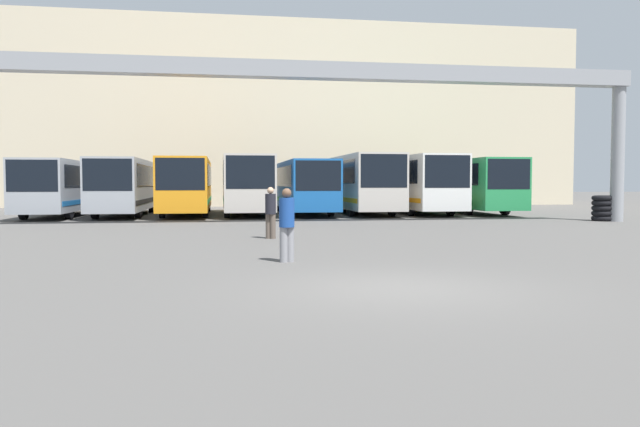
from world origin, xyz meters
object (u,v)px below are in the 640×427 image
at_px(pedestrian_near_center, 271,211).
at_px(bus_slot_6, 413,181).
at_px(bus_slot_3, 246,182).
at_px(tire_stack, 603,208).
at_px(bus_slot_2, 187,183).
at_px(bus_slot_4, 303,184).
at_px(bus_slot_0, 60,185).
at_px(bus_slot_1, 126,184).
at_px(bus_slot_7, 463,183).
at_px(pedestrian_mid_left, 287,223).
at_px(bus_slot_5, 358,181).

bearing_deg(pedestrian_near_center, bus_slot_6, -92.54).
bearing_deg(bus_slot_3, tire_stack, -26.52).
distance_m(bus_slot_6, tire_stack, 11.03).
bearing_deg(tire_stack, bus_slot_6, 126.73).
height_order(bus_slot_2, pedestrian_near_center, bus_slot_2).
relative_size(bus_slot_4, bus_slot_6, 1.01).
bearing_deg(bus_slot_4, bus_slot_0, -176.95).
distance_m(bus_slot_4, tire_stack, 15.86).
xyz_separation_m(bus_slot_0, bus_slot_1, (3.29, 0.48, 0.04)).
height_order(bus_slot_2, bus_slot_3, bus_slot_3).
xyz_separation_m(bus_slot_3, pedestrian_near_center, (0.18, -15.01, -0.96)).
relative_size(bus_slot_0, bus_slot_7, 0.82).
bearing_deg(pedestrian_mid_left, bus_slot_4, -116.24).
relative_size(bus_slot_2, pedestrian_mid_left, 7.16).
bearing_deg(bus_slot_5, bus_slot_1, -178.66).
xyz_separation_m(bus_slot_2, bus_slot_4, (6.58, -0.29, -0.05)).
bearing_deg(bus_slot_2, bus_slot_3, -15.37).
relative_size(bus_slot_1, bus_slot_6, 0.97).
xyz_separation_m(bus_slot_0, bus_slot_5, (16.45, 0.79, 0.21)).
xyz_separation_m(bus_slot_1, bus_slot_6, (16.45, 0.19, 0.16)).
bearing_deg(bus_slot_6, bus_slot_4, 179.74).
distance_m(pedestrian_mid_left, tire_stack, 20.76).
height_order(bus_slot_0, pedestrian_near_center, bus_slot_0).
xyz_separation_m(bus_slot_5, bus_slot_7, (6.58, 0.31, -0.11)).
distance_m(bus_slot_2, bus_slot_4, 6.59).
xyz_separation_m(bus_slot_2, bus_slot_7, (16.45, 0.12, 0.02)).
bearing_deg(tire_stack, bus_slot_1, 159.52).
relative_size(bus_slot_2, bus_slot_4, 1.05).
bearing_deg(bus_slot_3, bus_slot_6, 3.39).
bearing_deg(pedestrian_mid_left, pedestrian_near_center, -108.75).
height_order(bus_slot_0, tire_stack, bus_slot_0).
height_order(bus_slot_1, bus_slot_5, bus_slot_5).
distance_m(bus_slot_7, pedestrian_mid_left, 25.63).
xyz_separation_m(bus_slot_6, bus_slot_7, (3.29, 0.43, -0.10)).
bearing_deg(bus_slot_4, bus_slot_2, 177.49).
distance_m(bus_slot_4, bus_slot_7, 9.88).
distance_m(bus_slot_0, bus_slot_6, 19.76).
xyz_separation_m(bus_slot_0, bus_slot_4, (13.16, 0.70, 0.02)).
bearing_deg(tire_stack, bus_slot_5, 137.87).
bearing_deg(bus_slot_6, bus_slot_7, 7.51).
bearing_deg(pedestrian_near_center, bus_slot_2, -48.37).
distance_m(bus_slot_3, bus_slot_7, 13.20).
bearing_deg(bus_slot_7, bus_slot_4, -177.66).
xyz_separation_m(bus_slot_1, pedestrian_near_center, (6.76, -15.41, -0.86)).
bearing_deg(bus_slot_3, bus_slot_5, 6.13).
bearing_deg(bus_slot_1, bus_slot_3, -3.46).
xyz_separation_m(bus_slot_4, pedestrian_near_center, (-3.11, -15.62, -0.84)).
xyz_separation_m(bus_slot_3, bus_slot_5, (6.58, 0.71, 0.06)).
xyz_separation_m(bus_slot_1, bus_slot_2, (3.29, 0.51, 0.03)).
height_order(bus_slot_2, bus_slot_4, bus_slot_2).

